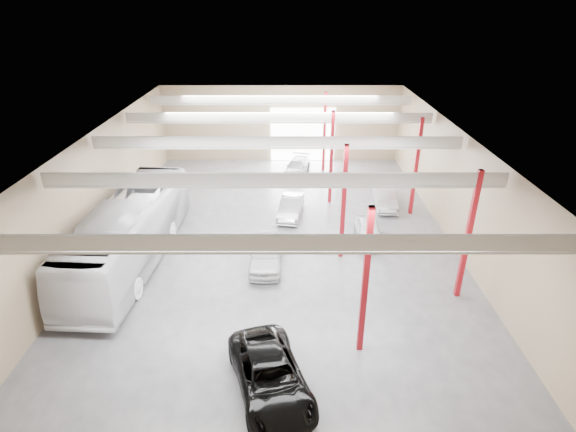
{
  "coord_description": "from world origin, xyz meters",
  "views": [
    {
      "loc": [
        0.6,
        -25.44,
        14.12
      ],
      "look_at": [
        0.62,
        -1.0,
        2.2
      ],
      "focal_mm": 28.0,
      "sensor_mm": 36.0,
      "label": 1
    }
  ],
  "objects_px": {
    "black_sedan": "(270,377)",
    "car_right_near": "(385,198)",
    "coach_bus": "(131,232)",
    "car_row_a": "(266,253)",
    "car_row_b": "(291,207)",
    "car_row_c": "(297,167)",
    "car_right_far": "(368,231)"
  },
  "relations": [
    {
      "from": "black_sedan",
      "to": "car_right_near",
      "type": "distance_m",
      "value": 19.32
    },
    {
      "from": "coach_bus",
      "to": "car_row_a",
      "type": "relative_size",
      "value": 3.01
    },
    {
      "from": "coach_bus",
      "to": "car_row_b",
      "type": "xyz_separation_m",
      "value": [
        9.31,
        6.08,
        -1.24
      ]
    },
    {
      "from": "coach_bus",
      "to": "car_right_near",
      "type": "bearing_deg",
      "value": 28.42
    },
    {
      "from": "car_row_c",
      "to": "car_right_far",
      "type": "bearing_deg",
      "value": -58.45
    },
    {
      "from": "car_row_c",
      "to": "car_right_far",
      "type": "height_order",
      "value": "car_right_far"
    },
    {
      "from": "coach_bus",
      "to": "black_sedan",
      "type": "height_order",
      "value": "coach_bus"
    },
    {
      "from": "car_row_b",
      "to": "car_row_c",
      "type": "relative_size",
      "value": 0.92
    },
    {
      "from": "car_row_b",
      "to": "car_row_c",
      "type": "distance_m",
      "value": 8.47
    },
    {
      "from": "car_row_b",
      "to": "car_row_c",
      "type": "height_order",
      "value": "car_row_b"
    },
    {
      "from": "coach_bus",
      "to": "car_right_far",
      "type": "distance_m",
      "value": 14.53
    },
    {
      "from": "car_row_b",
      "to": "car_right_far",
      "type": "bearing_deg",
      "value": -26.99
    },
    {
      "from": "black_sedan",
      "to": "car_row_a",
      "type": "relative_size",
      "value": 1.21
    },
    {
      "from": "coach_bus",
      "to": "car_row_c",
      "type": "xyz_separation_m",
      "value": [
        9.9,
        14.53,
        -1.26
      ]
    },
    {
      "from": "black_sedan",
      "to": "car_right_near",
      "type": "xyz_separation_m",
      "value": [
        7.92,
        17.63,
        -0.08
      ]
    },
    {
      "from": "black_sedan",
      "to": "car_right_near",
      "type": "bearing_deg",
      "value": 49.04
    },
    {
      "from": "car_row_b",
      "to": "car_row_a",
      "type": "bearing_deg",
      "value": -93.96
    },
    {
      "from": "coach_bus",
      "to": "car_right_near",
      "type": "relative_size",
      "value": 3.29
    },
    {
      "from": "car_row_b",
      "to": "car_right_far",
      "type": "distance_m",
      "value": 6.08
    },
    {
      "from": "car_row_a",
      "to": "car_row_b",
      "type": "relative_size",
      "value": 1.1
    },
    {
      "from": "coach_bus",
      "to": "black_sedan",
      "type": "relative_size",
      "value": 2.48
    },
    {
      "from": "car_row_a",
      "to": "coach_bus",
      "type": "bearing_deg",
      "value": 177.64
    },
    {
      "from": "black_sedan",
      "to": "car_row_c",
      "type": "xyz_separation_m",
      "value": [
        1.49,
        24.43,
        -0.11
      ]
    },
    {
      "from": "car_right_near",
      "to": "black_sedan",
      "type": "bearing_deg",
      "value": -110.98
    },
    {
      "from": "black_sedan",
      "to": "car_row_c",
      "type": "bearing_deg",
      "value": 69.74
    },
    {
      "from": "car_row_a",
      "to": "car_row_b",
      "type": "bearing_deg",
      "value": 78.41
    },
    {
      "from": "black_sedan",
      "to": "car_row_b",
      "type": "relative_size",
      "value": 1.33
    },
    {
      "from": "black_sedan",
      "to": "car_right_far",
      "type": "bearing_deg",
      "value": 48.07
    },
    {
      "from": "car_row_a",
      "to": "car_right_near",
      "type": "bearing_deg",
      "value": 45.07
    },
    {
      "from": "black_sedan",
      "to": "car_right_near",
      "type": "height_order",
      "value": "black_sedan"
    },
    {
      "from": "car_right_far",
      "to": "car_right_near",
      "type": "bearing_deg",
      "value": 71.21
    },
    {
      "from": "coach_bus",
      "to": "black_sedan",
      "type": "xyz_separation_m",
      "value": [
        8.41,
        -9.9,
        -1.15
      ]
    }
  ]
}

